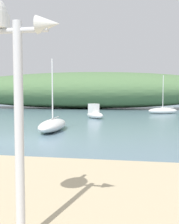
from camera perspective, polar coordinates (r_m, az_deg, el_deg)
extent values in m
plane|color=slate|center=(12.71, -14.72, -6.27)|extent=(120.00, 120.00, 0.00)
ellipsoid|color=#517547|center=(42.22, -1.94, 4.74)|extent=(47.19, 10.95, 5.79)
cylinder|color=silver|center=(3.53, -15.08, -4.95)|extent=(0.12, 0.12, 2.93)
cylinder|color=silver|center=(3.59, -15.47, 16.79)|extent=(0.81, 0.07, 0.07)
cone|color=silver|center=(3.45, -9.04, 18.42)|extent=(0.29, 0.23, 0.23)
ellipsoid|color=white|center=(16.00, -8.03, -2.85)|extent=(1.56, 4.39, 0.70)
cylinder|color=silver|center=(15.90, -8.10, 4.55)|extent=(0.08, 0.08, 3.84)
cylinder|color=silver|center=(16.59, -7.48, -1.25)|extent=(0.18, 1.94, 0.06)
ellipsoid|color=white|center=(31.13, 15.68, 0.25)|extent=(3.58, 2.10, 0.69)
cylinder|color=silver|center=(31.08, 15.75, 4.13)|extent=(0.08, 0.08, 3.93)
cylinder|color=silver|center=(31.32, 16.55, 0.97)|extent=(1.48, 0.53, 0.06)
ellipsoid|color=white|center=(24.14, 1.20, -0.68)|extent=(2.26, 2.52, 0.62)
cube|color=silver|center=(24.32, 0.91, 0.70)|extent=(1.12, 1.14, 0.96)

